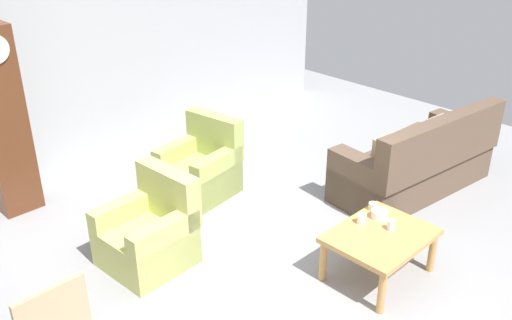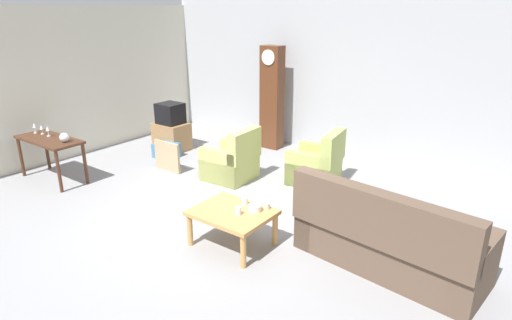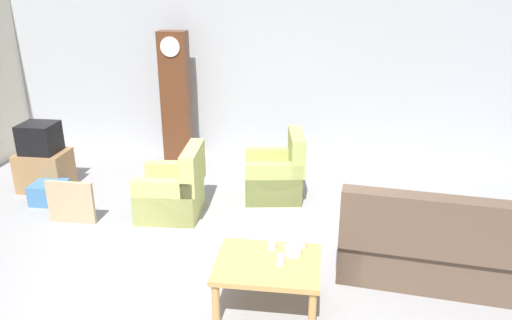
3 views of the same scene
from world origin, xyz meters
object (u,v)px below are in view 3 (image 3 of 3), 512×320
object	(u,v)px
grandfather_clock	(176,98)
cup_white_porcelain	(272,244)
armchair_olive_far	(276,176)
cup_blue_rimmed	(281,260)
tv_crt	(40,138)
armchair_olive_near	(173,192)
coffee_table_wood	(268,268)
storage_box_blue	(49,193)
tv_stand_cabinet	(45,170)
cup_cream_tall	(302,243)
couch_floral	(446,249)
bowl_white_stacked	(293,250)
framed_picture_leaning	(71,202)

from	to	relation	value
grandfather_clock	cup_white_porcelain	xyz separation A→B (m)	(1.90, -3.37, -0.55)
armchair_olive_far	cup_blue_rimmed	xyz separation A→B (m)	(0.27, -2.46, 0.21)
grandfather_clock	tv_crt	distance (m)	2.12
tv_crt	cup_white_porcelain	xyz separation A→B (m)	(3.49, -2.00, -0.26)
armchair_olive_near	coffee_table_wood	size ratio (longest dim) A/B	0.96
storage_box_blue	coffee_table_wood	bearing A→B (deg)	-29.64
tv_stand_cabinet	cup_white_porcelain	size ratio (longest dim) A/B	7.27
grandfather_clock	tv_crt	bearing A→B (deg)	-139.39
storage_box_blue	cup_cream_tall	xyz separation A→B (m)	(3.50, -1.51, 0.36)
armchair_olive_near	tv_crt	world-z (taller)	tv_crt
armchair_olive_near	cup_blue_rimmed	bearing A→B (deg)	-48.53
tv_crt	cup_cream_tall	bearing A→B (deg)	-27.09
coffee_table_wood	grandfather_clock	xyz separation A→B (m)	(-1.88, 3.60, 0.66)
couch_floral	bowl_white_stacked	distance (m)	1.59
grandfather_clock	cup_blue_rimmed	world-z (taller)	grandfather_clock
framed_picture_leaning	tv_stand_cabinet	bearing A→B (deg)	133.12
tv_stand_cabinet	cup_white_porcelain	world-z (taller)	tv_stand_cabinet
cup_cream_tall	bowl_white_stacked	world-z (taller)	bowl_white_stacked
framed_picture_leaning	cup_white_porcelain	size ratio (longest dim) A/B	6.41
tv_stand_cabinet	grandfather_clock	bearing A→B (deg)	40.61
framed_picture_leaning	tv_crt	bearing A→B (deg)	133.12
couch_floral	cup_blue_rimmed	world-z (taller)	couch_floral
armchair_olive_near	cup_blue_rimmed	xyz separation A→B (m)	(1.53, -1.73, 0.21)
bowl_white_stacked	cup_cream_tall	bearing A→B (deg)	59.97
tv_stand_cabinet	storage_box_blue	world-z (taller)	tv_stand_cabinet
cup_blue_rimmed	cup_cream_tall	size ratio (longest dim) A/B	1.17
armchair_olive_far	coffee_table_wood	size ratio (longest dim) A/B	0.96
cup_cream_tall	cup_blue_rimmed	bearing A→B (deg)	-118.62
couch_floral	bowl_white_stacked	world-z (taller)	couch_floral
tv_crt	framed_picture_leaning	bearing A→B (deg)	-46.88
tv_crt	framed_picture_leaning	distance (m)	1.36
tv_stand_cabinet	bowl_white_stacked	distance (m)	4.24
framed_picture_leaning	bowl_white_stacked	world-z (taller)	framed_picture_leaning
couch_floral	storage_box_blue	world-z (taller)	couch_floral
couch_floral	storage_box_blue	size ratio (longest dim) A/B	5.14
grandfather_clock	framed_picture_leaning	distance (m)	2.53
coffee_table_wood	tv_crt	world-z (taller)	tv_crt
cup_white_porcelain	grandfather_clock	bearing A→B (deg)	119.42
tv_stand_cabinet	framed_picture_leaning	size ratio (longest dim) A/B	1.13
couch_floral	coffee_table_wood	xyz separation A→B (m)	(-1.73, -0.64, 0.04)
couch_floral	tv_stand_cabinet	bearing A→B (deg)	162.96
grandfather_clock	cup_blue_rimmed	distance (m)	4.18
armchair_olive_far	cup_white_porcelain	size ratio (longest dim) A/B	9.83
coffee_table_wood	cup_white_porcelain	bearing A→B (deg)	86.40
cup_blue_rimmed	framed_picture_leaning	bearing A→B (deg)	153.88
tv_crt	storage_box_blue	distance (m)	0.81
coffee_table_wood	tv_crt	size ratio (longest dim) A/B	2.00
cup_white_porcelain	cup_blue_rimmed	xyz separation A→B (m)	(0.11, -0.26, 0.00)
cup_cream_tall	bowl_white_stacked	xyz separation A→B (m)	(-0.08, -0.14, 0.00)
couch_floral	cup_cream_tall	bearing A→B (deg)	-166.76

